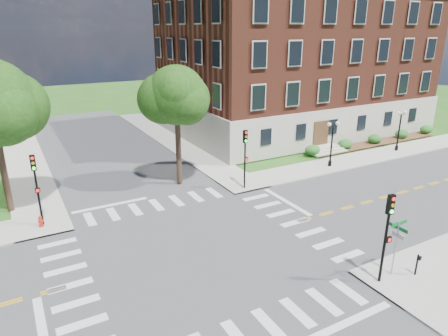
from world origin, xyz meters
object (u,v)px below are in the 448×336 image
fire_hydrant (41,222)px  traffic_signal_ne (245,152)px  push_button_post (417,264)px  traffic_signal_nw (36,181)px  street_sign_pole (397,238)px  twin_lamp_west (332,141)px  traffic_signal_se (387,228)px  twin_lamp_east (399,128)px

fire_hydrant → traffic_signal_ne: bearing=-2.9°
push_button_post → fire_hydrant: size_ratio=1.60×
traffic_signal_nw → push_button_post: 22.87m
traffic_signal_nw → fire_hydrant: (-0.13, -0.25, -2.72)m
street_sign_pole → fire_hydrant: bearing=136.5°
traffic_signal_ne → twin_lamp_west: size_ratio=1.13×
traffic_signal_se → twin_lamp_east: 25.35m
twin_lamp_east → traffic_signal_se: bearing=-143.0°
fire_hydrant → traffic_signal_nw: bearing=62.6°
twin_lamp_west → street_sign_pole: (-9.48, -14.76, -0.21)m
twin_lamp_west → street_sign_pole: twin_lamp_west is taller
traffic_signal_se → fire_hydrant: (-14.53, 14.86, -2.72)m
street_sign_pole → push_button_post: street_sign_pole is taller
traffic_signal_se → push_button_post: traffic_signal_se is taller
traffic_signal_se → traffic_signal_nw: same height
traffic_signal_nw → twin_lamp_west: 24.90m
traffic_signal_nw → traffic_signal_se: bearing=-46.4°
traffic_signal_nw → street_sign_pole: 21.53m
street_sign_pole → twin_lamp_east: bearing=38.3°
traffic_signal_ne → street_sign_pole: traffic_signal_ne is taller
traffic_signal_ne → twin_lamp_east: (19.62, 1.15, -0.66)m
traffic_signal_se → fire_hydrant: size_ratio=6.40×
twin_lamp_west → twin_lamp_east: (9.74, 0.39, 0.00)m
street_sign_pole → push_button_post: 1.97m
traffic_signal_se → traffic_signal_ne: (0.61, 14.11, 0.00)m
traffic_signal_ne → fire_hydrant: bearing=177.1°
twin_lamp_east → street_sign_pole: twin_lamp_east is taller
twin_lamp_east → street_sign_pole: size_ratio=1.36×
traffic_signal_ne → street_sign_pole: (0.40, -14.01, -0.88)m
traffic_signal_se → street_sign_pole: bearing=5.8°
traffic_signal_se → twin_lamp_west: size_ratio=1.13×
twin_lamp_east → fire_hydrant: bearing=-179.4°
traffic_signal_se → street_sign_pole: size_ratio=1.55×
twin_lamp_west → fire_hydrant: size_ratio=5.64×
twin_lamp_west → twin_lamp_east: 9.75m
twin_lamp_east → fire_hydrant: size_ratio=5.64×
traffic_signal_ne → twin_lamp_west: traffic_signal_ne is taller
traffic_signal_se → traffic_signal_ne: same height
traffic_signal_ne → push_button_post: size_ratio=4.00×
twin_lamp_west → fire_hydrant: twin_lamp_west is taller
traffic_signal_se → twin_lamp_west: traffic_signal_se is taller
twin_lamp_west → traffic_signal_nw: bearing=179.4°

